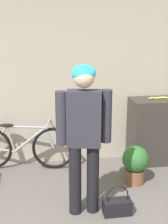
% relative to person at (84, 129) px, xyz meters
% --- Properties ---
extents(wall_back, '(8.00, 0.07, 2.60)m').
position_rel_person_xyz_m(wall_back, '(-0.10, 1.51, 0.26)').
color(wall_back, '#B7AD99').
rests_on(wall_back, ground_plane).
extents(side_shelf, '(1.08, 0.47, 1.04)m').
position_rel_person_xyz_m(side_shelf, '(1.49, 1.22, -0.52)').
color(side_shelf, '#38332D').
rests_on(side_shelf, ground_plane).
extents(person, '(0.62, 0.27, 1.75)m').
position_rel_person_xyz_m(person, '(0.00, 0.00, 0.00)').
color(person, black).
rests_on(person, ground_plane).
extents(bicycle, '(1.62, 0.46, 0.74)m').
position_rel_person_xyz_m(bicycle, '(-0.74, 1.29, -0.69)').
color(bicycle, black).
rests_on(bicycle, ground_plane).
extents(banana, '(0.34, 0.09, 0.03)m').
position_rel_person_xyz_m(banana, '(1.36, 1.22, 0.02)').
color(banana, '#EAD64C').
rests_on(banana, side_shelf).
extents(handbag, '(0.33, 0.16, 0.37)m').
position_rel_person_xyz_m(handbag, '(0.37, -0.12, -0.93)').
color(handbag, black).
rests_on(handbag, ground_plane).
extents(potted_plant, '(0.37, 0.37, 0.54)m').
position_rel_person_xyz_m(potted_plant, '(0.82, 0.57, -0.74)').
color(potted_plant, brown).
rests_on(potted_plant, ground_plane).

